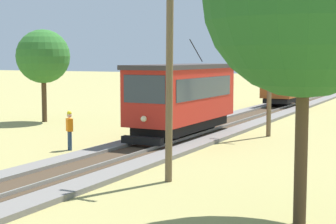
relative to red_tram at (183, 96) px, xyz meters
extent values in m
cube|color=red|center=(0.00, 0.02, 0.11)|extent=(2.50, 8.00, 2.60)
cube|color=#383333|center=(0.00, 0.02, 1.52)|extent=(2.60, 8.32, 0.22)
cube|color=black|center=(0.00, 0.02, -1.47)|extent=(2.10, 7.04, 0.44)
cube|color=#2D3842|center=(0.00, -3.99, 0.57)|extent=(2.10, 0.03, 1.25)
cube|color=#2D3842|center=(1.26, 0.02, 0.47)|extent=(0.02, 6.72, 1.04)
sphere|color=#F4EAB2|center=(0.00, -4.04, -0.74)|extent=(0.28, 0.28, 0.28)
cylinder|color=black|center=(0.00, 1.62, 2.33)|extent=(0.05, 1.67, 1.19)
cube|color=black|center=(0.00, -4.18, -1.69)|extent=(2.00, 0.36, 0.32)
cylinder|color=black|center=(0.00, -2.22, -1.47)|extent=(1.54, 0.80, 0.80)
cylinder|color=black|center=(0.00, 2.26, -1.47)|extent=(1.54, 0.80, 0.80)
cube|color=#93471E|center=(0.00, 19.36, -0.42)|extent=(2.40, 5.20, 1.70)
cube|color=black|center=(0.00, 19.36, -1.49)|extent=(2.02, 4.78, 0.38)
cylinder|color=black|center=(0.00, 17.80, -1.49)|extent=(1.54, 0.76, 0.76)
cylinder|color=black|center=(0.00, 20.92, -1.49)|extent=(1.54, 0.76, 0.76)
cylinder|color=brown|center=(3.64, -8.70, 1.64)|extent=(0.24, 0.39, 7.68)
cylinder|color=brown|center=(3.64, 2.90, 1.60)|extent=(0.24, 0.27, 7.60)
cube|color=brown|center=(3.64, 2.90, 4.49)|extent=(1.40, 0.10, 0.10)
cylinder|color=silver|center=(3.09, 2.90, 4.59)|extent=(0.08, 0.08, 0.10)
cylinder|color=silver|center=(4.19, 2.90, 4.59)|extent=(0.08, 0.08, 0.10)
cylinder|color=navy|center=(-3.17, -5.27, -1.76)|extent=(0.15, 0.15, 0.86)
cylinder|color=navy|center=(-3.05, -5.37, -1.76)|extent=(0.15, 0.15, 0.86)
cube|color=orange|center=(-3.11, -5.32, -1.04)|extent=(0.45, 0.42, 0.58)
sphere|color=tan|center=(-3.11, -5.32, -0.61)|extent=(0.22, 0.22, 0.22)
sphere|color=yellow|center=(-3.11, -5.32, -0.51)|extent=(0.21, 0.21, 0.21)
cylinder|color=#4C3823|center=(8.68, -11.43, -0.29)|extent=(0.32, 0.32, 3.80)
cylinder|color=#4C3823|center=(-11.19, 2.58, -0.72)|extent=(0.32, 0.32, 2.94)
sphere|color=#2D6B28|center=(-11.19, 2.58, 2.05)|extent=(3.45, 3.45, 3.45)
camera|label=1|loc=(11.70, -24.57, 1.97)|focal=57.34mm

